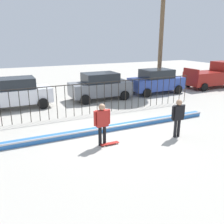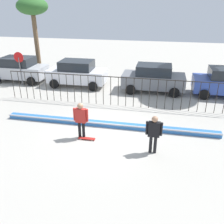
{
  "view_description": "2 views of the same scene",
  "coord_description": "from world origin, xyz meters",
  "px_view_note": "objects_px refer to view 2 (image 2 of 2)",
  "views": [
    {
      "loc": [
        -4.52,
        -9.2,
        4.21
      ],
      "look_at": [
        0.27,
        0.96,
        0.78
      ],
      "focal_mm": 38.65,
      "sensor_mm": 36.0,
      "label": 1
    },
    {
      "loc": [
        2.44,
        -10.57,
        5.98
      ],
      "look_at": [
        0.22,
        0.41,
        0.91
      ],
      "focal_mm": 40.03,
      "sensor_mm": 36.0,
      "label": 2
    }
  ],
  "objects_px": {
    "parked_car_silver": "(19,69)",
    "stop_sign": "(20,64)",
    "skateboard": "(87,138)",
    "parked_car_white": "(77,73)",
    "palm_tree_short": "(33,9)",
    "parked_car_gray": "(153,78)",
    "camera_operator": "(154,131)",
    "skateboarder": "(81,117)"
  },
  "relations": [
    {
      "from": "skateboarder",
      "to": "skateboard",
      "type": "relative_size",
      "value": 2.2
    },
    {
      "from": "palm_tree_short",
      "to": "parked_car_silver",
      "type": "bearing_deg",
      "value": -115.56
    },
    {
      "from": "parked_car_white",
      "to": "parked_car_gray",
      "type": "bearing_deg",
      "value": -5.16
    },
    {
      "from": "skateboard",
      "to": "palm_tree_short",
      "type": "relative_size",
      "value": 0.13
    },
    {
      "from": "skateboarder",
      "to": "palm_tree_short",
      "type": "height_order",
      "value": "palm_tree_short"
    },
    {
      "from": "skateboard",
      "to": "parked_car_gray",
      "type": "relative_size",
      "value": 0.19
    },
    {
      "from": "camera_operator",
      "to": "parked_car_silver",
      "type": "distance_m",
      "value": 13.73
    },
    {
      "from": "stop_sign",
      "to": "palm_tree_short",
      "type": "xyz_separation_m",
      "value": [
        0.13,
        2.74,
        3.66
      ]
    },
    {
      "from": "skateboard",
      "to": "parked_car_silver",
      "type": "bearing_deg",
      "value": 116.86
    },
    {
      "from": "camera_operator",
      "to": "stop_sign",
      "type": "distance_m",
      "value": 12.59
    },
    {
      "from": "parked_car_gray",
      "to": "parked_car_silver",
      "type": "bearing_deg",
      "value": 176.85
    },
    {
      "from": "parked_car_silver",
      "to": "parked_car_white",
      "type": "bearing_deg",
      "value": -0.88
    },
    {
      "from": "camera_operator",
      "to": "palm_tree_short",
      "type": "height_order",
      "value": "palm_tree_short"
    },
    {
      "from": "skateboarder",
      "to": "parked_car_white",
      "type": "bearing_deg",
      "value": 90.99
    },
    {
      "from": "skateboard",
      "to": "parked_car_gray",
      "type": "height_order",
      "value": "parked_car_gray"
    },
    {
      "from": "camera_operator",
      "to": "parked_car_silver",
      "type": "height_order",
      "value": "parked_car_silver"
    },
    {
      "from": "skateboard",
      "to": "stop_sign",
      "type": "relative_size",
      "value": 0.32
    },
    {
      "from": "parked_car_gray",
      "to": "stop_sign",
      "type": "bearing_deg",
      "value": -177.69
    },
    {
      "from": "skateboard",
      "to": "parked_car_white",
      "type": "xyz_separation_m",
      "value": [
        -2.98,
        7.57,
        0.91
      ]
    },
    {
      "from": "parked_car_silver",
      "to": "stop_sign",
      "type": "distance_m",
      "value": 1.36
    },
    {
      "from": "parked_car_white",
      "to": "palm_tree_short",
      "type": "xyz_separation_m",
      "value": [
        -4.04,
        2.01,
        4.3
      ]
    },
    {
      "from": "palm_tree_short",
      "to": "stop_sign",
      "type": "bearing_deg",
      "value": -92.71
    },
    {
      "from": "parked_car_white",
      "to": "stop_sign",
      "type": "distance_m",
      "value": 4.28
    },
    {
      "from": "camera_operator",
      "to": "parked_car_white",
      "type": "xyz_separation_m",
      "value": [
        -6.04,
        8.06,
        -0.05
      ]
    },
    {
      "from": "parked_car_silver",
      "to": "parked_car_white",
      "type": "height_order",
      "value": "same"
    },
    {
      "from": "parked_car_white",
      "to": "parked_car_silver",
      "type": "bearing_deg",
      "value": 173.95
    },
    {
      "from": "skateboard",
      "to": "stop_sign",
      "type": "distance_m",
      "value": 10.02
    },
    {
      "from": "skateboarder",
      "to": "parked_car_gray",
      "type": "xyz_separation_m",
      "value": [
        2.93,
        7.26,
        -0.08
      ]
    },
    {
      "from": "skateboard",
      "to": "parked_car_silver",
      "type": "relative_size",
      "value": 0.19
    },
    {
      "from": "camera_operator",
      "to": "skateboard",
      "type": "bearing_deg",
      "value": 30.02
    },
    {
      "from": "parked_car_gray",
      "to": "stop_sign",
      "type": "xyz_separation_m",
      "value": [
        -9.81,
        -0.53,
        0.64
      ]
    },
    {
      "from": "skateboard",
      "to": "parked_car_gray",
      "type": "bearing_deg",
      "value": 51.86
    },
    {
      "from": "parked_car_white",
      "to": "skateboard",
      "type": "bearing_deg",
      "value": -71.73
    },
    {
      "from": "parked_car_gray",
      "to": "stop_sign",
      "type": "distance_m",
      "value": 9.84
    },
    {
      "from": "skateboard",
      "to": "parked_car_white",
      "type": "relative_size",
      "value": 0.19
    },
    {
      "from": "skateboarder",
      "to": "parked_car_white",
      "type": "xyz_separation_m",
      "value": [
        -2.71,
        7.45,
        -0.08
      ]
    },
    {
      "from": "skateboarder",
      "to": "stop_sign",
      "type": "height_order",
      "value": "stop_sign"
    },
    {
      "from": "skateboard",
      "to": "camera_operator",
      "type": "xyz_separation_m",
      "value": [
        3.06,
        -0.49,
        0.97
      ]
    },
    {
      "from": "parked_car_white",
      "to": "palm_tree_short",
      "type": "distance_m",
      "value": 6.24
    },
    {
      "from": "camera_operator",
      "to": "stop_sign",
      "type": "height_order",
      "value": "stop_sign"
    },
    {
      "from": "skateboarder",
      "to": "parked_car_silver",
      "type": "distance_m",
      "value": 10.81
    },
    {
      "from": "parked_car_silver",
      "to": "parked_car_gray",
      "type": "relative_size",
      "value": 1.0
    }
  ]
}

